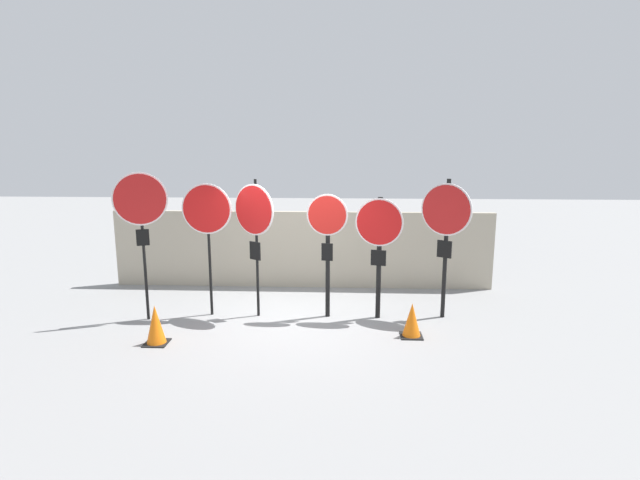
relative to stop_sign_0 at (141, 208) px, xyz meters
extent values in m
plane|color=gray|center=(2.66, 0.13, -2.08)|extent=(40.00, 40.00, 0.00)
cube|color=#A89E89|center=(2.66, 2.30, -1.22)|extent=(8.48, 0.12, 1.72)
cylinder|color=black|center=(-0.02, 0.05, -0.84)|extent=(0.05, 0.05, 2.48)
cylinder|color=white|center=(0.00, 0.00, 0.17)|extent=(0.90, 0.34, 0.95)
cylinder|color=red|center=(0.01, -0.02, 0.17)|extent=(0.84, 0.32, 0.89)
cube|color=black|center=(0.00, 0.00, -0.52)|extent=(0.22, 0.10, 0.30)
cylinder|color=black|center=(1.10, 0.36, -0.96)|extent=(0.05, 0.05, 2.25)
cylinder|color=white|center=(1.09, 0.31, -0.04)|extent=(0.93, 0.06, 0.93)
cylinder|color=red|center=(1.09, 0.29, -0.04)|extent=(0.87, 0.06, 0.87)
cylinder|color=black|center=(1.99, 0.34, -0.79)|extent=(0.05, 0.05, 2.58)
cylinder|color=white|center=(1.97, 0.30, -0.05)|extent=(0.79, 0.54, 0.93)
cylinder|color=red|center=(1.96, 0.28, -0.05)|extent=(0.74, 0.50, 0.87)
cube|color=black|center=(1.97, 0.30, -0.81)|extent=(0.22, 0.16, 0.34)
cylinder|color=black|center=(3.30, 0.37, -1.01)|extent=(0.08, 0.08, 2.14)
cylinder|color=white|center=(3.29, 0.30, -0.14)|extent=(0.75, 0.14, 0.75)
cylinder|color=red|center=(3.29, 0.28, -0.14)|extent=(0.69, 0.13, 0.69)
cube|color=black|center=(3.29, 0.30, -0.82)|extent=(0.21, 0.06, 0.32)
cylinder|color=black|center=(4.25, 0.34, -0.95)|extent=(0.09, 0.09, 2.27)
cylinder|color=white|center=(4.23, 0.28, -0.26)|extent=(0.85, 0.22, 0.87)
cylinder|color=red|center=(4.22, 0.26, -0.26)|extent=(0.79, 0.21, 0.81)
cube|color=black|center=(4.23, 0.28, -0.92)|extent=(0.28, 0.09, 0.29)
cylinder|color=black|center=(5.46, 0.43, -0.79)|extent=(0.08, 0.08, 2.59)
cylinder|color=white|center=(5.43, 0.37, -0.04)|extent=(0.82, 0.53, 0.95)
cylinder|color=red|center=(5.42, 0.36, -0.04)|extent=(0.76, 0.49, 0.89)
cube|color=black|center=(5.43, 0.37, -0.76)|extent=(0.24, 0.17, 0.32)
cube|color=black|center=(0.55, -1.06, -2.07)|extent=(0.38, 0.38, 0.02)
cone|color=orange|center=(0.55, -1.06, -1.75)|extent=(0.31, 0.31, 0.63)
cube|color=black|center=(4.75, -0.56, -2.07)|extent=(0.37, 0.37, 0.02)
cone|color=orange|center=(4.75, -0.56, -1.78)|extent=(0.31, 0.31, 0.57)
camera|label=1|loc=(3.58, -8.59, 1.17)|focal=28.00mm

